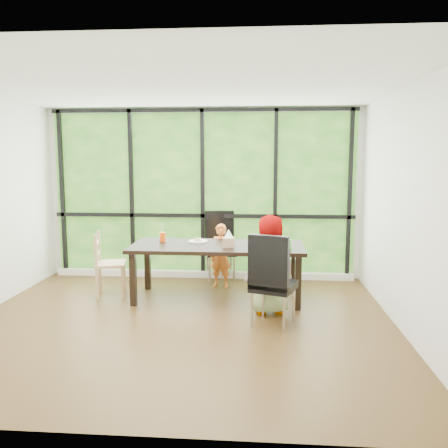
# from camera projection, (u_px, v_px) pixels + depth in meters

# --- Properties ---
(ground) EXTENTS (5.00, 5.00, 0.00)m
(ground) POSITION_uv_depth(u_px,v_px,m) (180.00, 323.00, 5.49)
(ground) COLOR black
(ground) RESTS_ON ground
(back_wall) EXTENTS (5.00, 0.00, 5.00)m
(back_wall) POSITION_uv_depth(u_px,v_px,m) (203.00, 194.00, 7.52)
(back_wall) COLOR silver
(back_wall) RESTS_ON ground
(foliage_backdrop) EXTENTS (4.80, 0.02, 2.65)m
(foliage_backdrop) POSITION_uv_depth(u_px,v_px,m) (203.00, 194.00, 7.50)
(foliage_backdrop) COLOR #1E4C16
(foliage_backdrop) RESTS_ON back_wall
(window_mullions) EXTENTS (4.80, 0.06, 2.65)m
(window_mullions) POSITION_uv_depth(u_px,v_px,m) (203.00, 194.00, 7.46)
(window_mullions) COLOR black
(window_mullions) RESTS_ON back_wall
(window_sill) EXTENTS (4.80, 0.12, 0.10)m
(window_sill) POSITION_uv_depth(u_px,v_px,m) (203.00, 274.00, 7.61)
(window_sill) COLOR silver
(window_sill) RESTS_ON ground
(dining_table) EXTENTS (2.38, 1.14, 0.75)m
(dining_table) POSITION_uv_depth(u_px,v_px,m) (217.00, 272.00, 6.41)
(dining_table) COLOR black
(dining_table) RESTS_ON ground
(chair_window_leather) EXTENTS (0.54, 0.54, 1.08)m
(chair_window_leather) POSITION_uv_depth(u_px,v_px,m) (221.00, 246.00, 7.36)
(chair_window_leather) COLOR black
(chair_window_leather) RESTS_ON ground
(chair_interior_leather) EXTENTS (0.59, 0.59, 1.08)m
(chair_interior_leather) POSITION_uv_depth(u_px,v_px,m) (274.00, 279.00, 5.37)
(chair_interior_leather) COLOR black
(chair_interior_leather) RESTS_ON ground
(chair_end_beech) EXTENTS (0.48, 0.50, 0.90)m
(chair_end_beech) POSITION_uv_depth(u_px,v_px,m) (111.00, 264.00, 6.55)
(chair_end_beech) COLOR tan
(chair_end_beech) RESTS_ON ground
(child_toddler) EXTENTS (0.40, 0.31, 0.95)m
(child_toddler) POSITION_uv_depth(u_px,v_px,m) (221.00, 256.00, 6.98)
(child_toddler) COLOR orange
(child_toddler) RESTS_ON ground
(child_older) EXTENTS (0.68, 0.53, 1.24)m
(child_older) POSITION_uv_depth(u_px,v_px,m) (269.00, 264.00, 5.77)
(child_older) COLOR gray
(child_older) RESTS_ON ground
(placemat) EXTENTS (0.40, 0.29, 0.01)m
(placemat) POSITION_uv_depth(u_px,v_px,m) (265.00, 248.00, 6.10)
(placemat) COLOR tan
(placemat) RESTS_ON dining_table
(plate_far) EXTENTS (0.27, 0.27, 0.02)m
(plate_far) POSITION_uv_depth(u_px,v_px,m) (198.00, 241.00, 6.58)
(plate_far) COLOR white
(plate_far) RESTS_ON dining_table
(plate_near) EXTENTS (0.24, 0.24, 0.01)m
(plate_near) POSITION_uv_depth(u_px,v_px,m) (262.00, 248.00, 6.10)
(plate_near) COLOR white
(plate_near) RESTS_ON dining_table
(orange_cup) EXTENTS (0.08, 0.08, 0.13)m
(orange_cup) POSITION_uv_depth(u_px,v_px,m) (163.00, 237.00, 6.61)
(orange_cup) COLOR #F0500B
(orange_cup) RESTS_ON dining_table
(green_cup) EXTENTS (0.08, 0.08, 0.13)m
(green_cup) POSITION_uv_depth(u_px,v_px,m) (288.00, 244.00, 6.02)
(green_cup) COLOR #41DD2C
(green_cup) RESTS_ON dining_table
(tissue_box) EXTENTS (0.15, 0.15, 0.13)m
(tissue_box) POSITION_uv_depth(u_px,v_px,m) (229.00, 242.00, 6.19)
(tissue_box) COLOR tan
(tissue_box) RESTS_ON dining_table
(crepe_rolls_far) EXTENTS (0.10, 0.12, 0.04)m
(crepe_rolls_far) POSITION_uv_depth(u_px,v_px,m) (198.00, 239.00, 6.58)
(crepe_rolls_far) COLOR tan
(crepe_rolls_far) RESTS_ON plate_far
(crepe_rolls_near) EXTENTS (0.15, 0.12, 0.04)m
(crepe_rolls_near) POSITION_uv_depth(u_px,v_px,m) (262.00, 246.00, 6.10)
(crepe_rolls_near) COLOR tan
(crepe_rolls_near) RESTS_ON plate_near
(straw_white) EXTENTS (0.01, 0.04, 0.20)m
(straw_white) POSITION_uv_depth(u_px,v_px,m) (162.00, 229.00, 6.59)
(straw_white) COLOR white
(straw_white) RESTS_ON orange_cup
(straw_pink) EXTENTS (0.01, 0.04, 0.20)m
(straw_pink) POSITION_uv_depth(u_px,v_px,m) (288.00, 236.00, 6.00)
(straw_pink) COLOR pink
(straw_pink) RESTS_ON green_cup
(tissue) EXTENTS (0.12, 0.12, 0.11)m
(tissue) POSITION_uv_depth(u_px,v_px,m) (229.00, 233.00, 6.18)
(tissue) COLOR white
(tissue) RESTS_ON tissue_box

